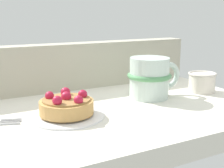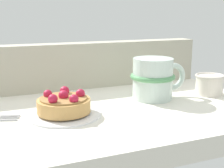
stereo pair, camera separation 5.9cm
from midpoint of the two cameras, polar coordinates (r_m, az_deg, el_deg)
The scene contains 6 objects.
ground_plane at distance 60.00cm, azimuth 0.29°, elevation -6.17°, with size 66.42×39.71×3.70cm, color silver.
window_rail_back at distance 74.08cm, azimuth -4.85°, elevation 3.40°, with size 65.09×4.85×10.91cm, color #B2AD99.
dessert_plate at distance 55.37cm, azimuth -5.90°, elevation -5.55°, with size 13.34×13.34×0.68cm.
raspberry_tart at distance 54.80cm, azimuth -5.93°, elevation -3.72°, with size 9.53×9.53×4.04cm.
coffee_mug at distance 65.75cm, azimuth 10.39°, elevation 1.04°, with size 12.88×9.53×8.73cm.
sugar_bowl at distance 73.07cm, azimuth 19.75°, elevation 0.08°, with size 6.47×6.47×4.54cm.
Camera 2 is at (-18.87, -53.55, 18.16)cm, focal length 48.98 mm.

